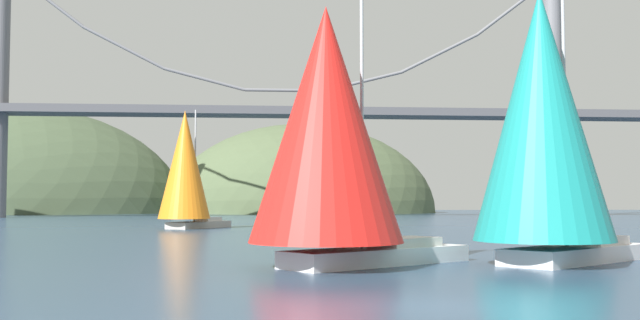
{
  "coord_description": "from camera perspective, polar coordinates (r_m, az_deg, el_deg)",
  "views": [
    {
      "loc": [
        -3.98,
        -17.05,
        2.46
      ],
      "look_at": [
        0.0,
        30.36,
        5.1
      ],
      "focal_mm": 41.47,
      "sensor_mm": 36.0,
      "label": 1
    }
  ],
  "objects": [
    {
      "name": "suspension_bridge",
      "position": [
        113.1,
        -2.75,
        4.36
      ],
      "size": [
        120.63,
        6.0,
        37.94
      ],
      "color": "slate",
      "rests_on": "ground_plane"
    },
    {
      "name": "ground_plane",
      "position": [
        17.68,
        8.41,
        -11.14
      ],
      "size": [
        360.0,
        360.0,
        0.0
      ],
      "primitive_type": "plane",
      "color": "#2D4760"
    },
    {
      "name": "sailboat_orange_sail",
      "position": [
        66.25,
        -10.34,
        -0.57
      ],
      "size": [
        7.09,
        8.78,
        10.69
      ],
      "color": "#B7B2A8",
      "rests_on": "ground_plane"
    },
    {
      "name": "sailboat_teal_sail",
      "position": [
        29.63,
        16.86,
        2.86
      ],
      "size": [
        9.63,
        8.72,
        11.39
      ],
      "color": "white",
      "rests_on": "ground_plane"
    },
    {
      "name": "sailboat_red_spinnaker",
      "position": [
        27.16,
        0.67,
        2.35
      ],
      "size": [
        10.13,
        8.79,
        10.98
      ],
      "color": "white",
      "rests_on": "ground_plane"
    },
    {
      "name": "headland_center",
      "position": [
        152.34,
        -1.42,
        -4.1
      ],
      "size": [
        55.05,
        44.0,
        36.58
      ],
      "primitive_type": "ellipsoid",
      "color": "#4C5B3D",
      "rests_on": "ground_plane"
    },
    {
      "name": "headland_left",
      "position": [
        160.4,
        -23.4,
        -3.79
      ],
      "size": [
        72.59,
        44.0,
        43.83
      ],
      "primitive_type": "ellipsoid",
      "color": "#425138",
      "rests_on": "ground_plane"
    }
  ]
}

